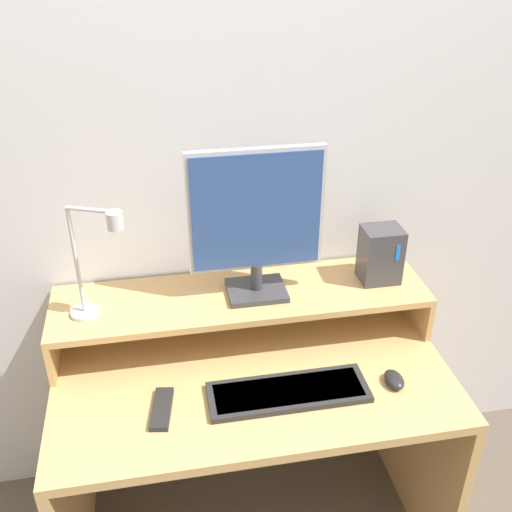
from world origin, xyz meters
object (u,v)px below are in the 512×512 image
router_dock (380,254)px  remote_control (162,409)px  desk_lamp (95,261)px  monitor (256,220)px  keyboard (288,392)px  mouse (394,380)px

router_dock → remote_control: (-0.73, -0.31, -0.24)m
desk_lamp → monitor: bearing=5.2°
keyboard → desk_lamp: bearing=152.7°
mouse → keyboard: bearing=177.9°
mouse → remote_control: bearing=178.9°
monitor → mouse: monitor is taller
keyboard → remote_control: size_ratio=2.83×
desk_lamp → mouse: size_ratio=4.24×
remote_control → mouse: bearing=-1.1°
desk_lamp → keyboard: 0.67m
mouse → router_dock: bearing=80.4°
keyboard → mouse: 0.32m
desk_lamp → mouse: bearing=-18.4°
monitor → mouse: (0.35, -0.32, -0.40)m
monitor → desk_lamp: 0.48m
monitor → desk_lamp: (-0.47, -0.04, -0.07)m
router_dock → remote_control: 0.83m
keyboard → router_dock: bearing=40.2°
monitor → router_dock: monitor is taller
monitor → keyboard: monitor is taller
router_dock → mouse: (-0.06, -0.32, -0.23)m
keyboard → remote_control: 0.36m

